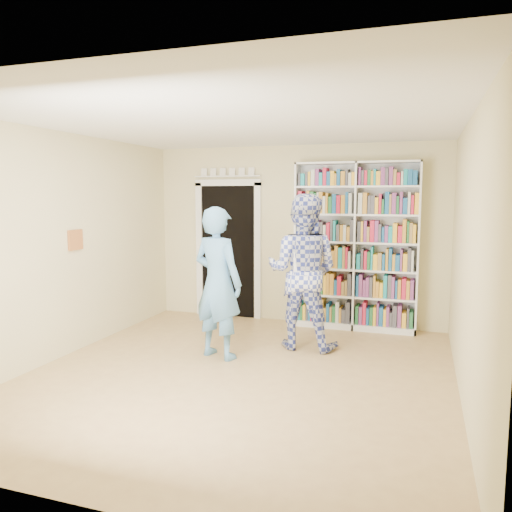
{
  "coord_description": "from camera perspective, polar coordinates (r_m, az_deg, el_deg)",
  "views": [
    {
      "loc": [
        1.84,
        -4.92,
        1.94
      ],
      "look_at": [
        -0.1,
        0.9,
        1.2
      ],
      "focal_mm": 35.0,
      "sensor_mm": 36.0,
      "label": 1
    }
  ],
  "objects": [
    {
      "name": "wall_left",
      "position": [
        6.43,
        -21.16,
        1.14
      ],
      "size": [
        0.0,
        5.0,
        5.0
      ],
      "primitive_type": "plane",
      "rotation": [
        1.57,
        0.0,
        1.57
      ],
      "color": "beige",
      "rests_on": "floor"
    },
    {
      "name": "floor",
      "position": [
        5.6,
        -1.95,
        -13.38
      ],
      "size": [
        5.0,
        5.0,
        0.0
      ],
      "primitive_type": "plane",
      "color": "#A67F50",
      "rests_on": "ground"
    },
    {
      "name": "bookshelf",
      "position": [
        7.36,
        11.31,
        1.16
      ],
      "size": [
        1.76,
        0.33,
        2.42
      ],
      "rotation": [
        0.0,
        0.0,
        0.2
      ],
      "color": "white",
      "rests_on": "floor"
    },
    {
      "name": "man_blue",
      "position": [
        5.97,
        -4.39,
        -3.08
      ],
      "size": [
        0.76,
        0.61,
        1.82
      ],
      "primitive_type": "imported",
      "rotation": [
        0.0,
        0.0,
        2.85
      ],
      "color": "#548BBB",
      "rests_on": "floor"
    },
    {
      "name": "paper_sheet",
      "position": [
        6.1,
        5.38,
        -1.09
      ],
      "size": [
        0.21,
        0.11,
        0.33
      ],
      "primitive_type": "cube",
      "rotation": [
        0.0,
        0.0,
        0.44
      ],
      "color": "white",
      "rests_on": "man_plaid"
    },
    {
      "name": "wall_right",
      "position": [
        4.98,
        23.06,
        -0.48
      ],
      "size": [
        0.0,
        5.0,
        5.0
      ],
      "primitive_type": "plane",
      "rotation": [
        1.57,
        0.0,
        -1.57
      ],
      "color": "beige",
      "rests_on": "floor"
    },
    {
      "name": "doorway",
      "position": [
        8.0,
        -3.18,
        1.41
      ],
      "size": [
        1.1,
        0.08,
        2.43
      ],
      "color": "black",
      "rests_on": "floor"
    },
    {
      "name": "wall_art",
      "position": [
        6.57,
        -19.93,
        1.75
      ],
      "size": [
        0.03,
        0.25,
        0.25
      ],
      "primitive_type": "cube",
      "color": "brown",
      "rests_on": "wall_left"
    },
    {
      "name": "ceiling",
      "position": [
        5.31,
        -2.07,
        15.1
      ],
      "size": [
        5.0,
        5.0,
        0.0
      ],
      "primitive_type": "plane",
      "rotation": [
        3.14,
        0.0,
        0.0
      ],
      "color": "white",
      "rests_on": "wall_back"
    },
    {
      "name": "man_plaid",
      "position": [
        6.37,
        5.35,
        -1.79
      ],
      "size": [
        0.99,
        0.78,
        1.97
      ],
      "primitive_type": "imported",
      "rotation": [
        0.0,
        0.0,
        3.1
      ],
      "color": "#34419F",
      "rests_on": "floor"
    },
    {
      "name": "wall_back",
      "position": [
        7.67,
        4.53,
        2.44
      ],
      "size": [
        4.5,
        0.0,
        4.5
      ],
      "primitive_type": "plane",
      "rotation": [
        1.57,
        0.0,
        0.0
      ],
      "color": "beige",
      "rests_on": "floor"
    }
  ]
}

